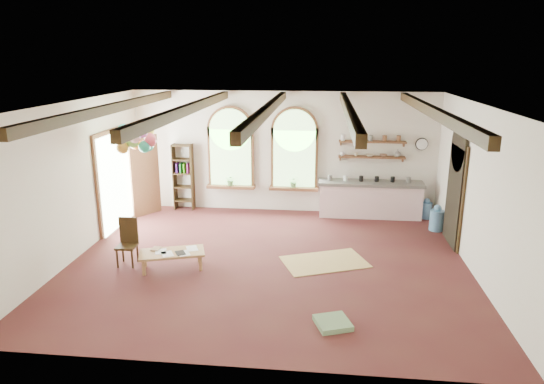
# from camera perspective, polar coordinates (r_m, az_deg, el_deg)

# --- Properties ---
(floor) EXTENTS (8.00, 8.00, 0.00)m
(floor) POSITION_cam_1_polar(r_m,az_deg,el_deg) (10.02, -0.45, -8.23)
(floor) COLOR #522521
(floor) RESTS_ON ground
(ceiling_beams) EXTENTS (6.20, 6.80, 0.18)m
(ceiling_beams) POSITION_cam_1_polar(r_m,az_deg,el_deg) (9.21, -0.50, 9.69)
(ceiling_beams) COLOR #362511
(ceiling_beams) RESTS_ON ceiling
(window_left) EXTENTS (1.30, 0.28, 2.20)m
(window_left) POSITION_cam_1_polar(r_m,az_deg,el_deg) (12.99, -4.88, 4.87)
(window_left) COLOR brown
(window_left) RESTS_ON floor
(window_right) EXTENTS (1.30, 0.28, 2.20)m
(window_right) POSITION_cam_1_polar(r_m,az_deg,el_deg) (12.78, 2.65, 4.73)
(window_right) COLOR brown
(window_right) RESTS_ON floor
(left_doorway) EXTENTS (0.10, 1.90, 2.50)m
(left_doorway) POSITION_cam_1_polar(r_m,az_deg,el_deg) (12.34, -17.99, 1.27)
(left_doorway) COLOR brown
(left_doorway) RESTS_ON floor
(right_doorway) EXTENTS (0.10, 1.30, 2.40)m
(right_doorway) POSITION_cam_1_polar(r_m,az_deg,el_deg) (11.38, 20.64, -0.43)
(right_doorway) COLOR black
(right_doorway) RESTS_ON floor
(kitchen_counter) EXTENTS (2.68, 0.62, 0.94)m
(kitchen_counter) POSITION_cam_1_polar(r_m,az_deg,el_deg) (12.87, 11.44, -0.80)
(kitchen_counter) COLOR silver
(kitchen_counter) RESTS_ON floor
(wall_shelf_lower) EXTENTS (1.70, 0.24, 0.04)m
(wall_shelf_lower) POSITION_cam_1_polar(r_m,az_deg,el_deg) (12.79, 11.63, 4.05)
(wall_shelf_lower) COLOR brown
(wall_shelf_lower) RESTS_ON wall_back
(wall_shelf_upper) EXTENTS (1.70, 0.24, 0.04)m
(wall_shelf_upper) POSITION_cam_1_polar(r_m,az_deg,el_deg) (12.71, 11.73, 5.81)
(wall_shelf_upper) COLOR brown
(wall_shelf_upper) RESTS_ON wall_back
(wall_clock) EXTENTS (0.32, 0.04, 0.32)m
(wall_clock) POSITION_cam_1_polar(r_m,az_deg,el_deg) (12.97, 17.22, 5.41)
(wall_clock) COLOR black
(wall_clock) RESTS_ON wall_back
(bookshelf) EXTENTS (0.53, 0.32, 1.80)m
(bookshelf) POSITION_cam_1_polar(r_m,az_deg,el_deg) (13.35, -10.38, 1.75)
(bookshelf) COLOR #362511
(bookshelf) RESTS_ON floor
(coffee_table) EXTENTS (1.37, 0.93, 0.36)m
(coffee_table) POSITION_cam_1_polar(r_m,az_deg,el_deg) (9.80, -11.69, -7.12)
(coffee_table) COLOR #A4764B
(coffee_table) RESTS_ON floor
(side_chair) EXTENTS (0.39, 0.39, 0.95)m
(side_chair) POSITION_cam_1_polar(r_m,az_deg,el_deg) (10.23, -16.63, -6.73)
(side_chair) COLOR #362511
(side_chair) RESTS_ON floor
(floor_mat) EXTENTS (1.92, 1.57, 0.02)m
(floor_mat) POSITION_cam_1_polar(r_m,az_deg,el_deg) (10.06, 6.22, -8.17)
(floor_mat) COLOR tan
(floor_mat) RESTS_ON floor
(floor_cushion) EXTENTS (0.65, 0.65, 0.09)m
(floor_cushion) POSITION_cam_1_polar(r_m,az_deg,el_deg) (7.90, 7.16, -15.03)
(floor_cushion) COLOR #68895E
(floor_cushion) RESTS_ON floor
(water_jug_a) EXTENTS (0.28, 0.28, 0.54)m
(water_jug_a) POSITION_cam_1_polar(r_m,az_deg,el_deg) (13.16, 17.68, -1.99)
(water_jug_a) COLOR #5285B1
(water_jug_a) RESTS_ON floor
(water_jug_b) EXTENTS (0.33, 0.33, 0.64)m
(water_jug_b) POSITION_cam_1_polar(r_m,az_deg,el_deg) (12.32, 18.81, -3.06)
(water_jug_b) COLOR #5285B1
(water_jug_b) RESTS_ON floor
(balloon_cluster) EXTENTS (0.87, 0.93, 1.16)m
(balloon_cluster) POSITION_cam_1_polar(r_m,az_deg,el_deg) (11.01, -15.52, 6.10)
(balloon_cluster) COLOR silver
(balloon_cluster) RESTS_ON floor
(table_book) EXTENTS (0.17, 0.24, 0.02)m
(table_book) POSITION_cam_1_polar(r_m,az_deg,el_deg) (10.01, -13.95, -6.47)
(table_book) COLOR olive
(table_book) RESTS_ON coffee_table
(tablet) EXTENTS (0.27, 0.30, 0.01)m
(tablet) POSITION_cam_1_polar(r_m,az_deg,el_deg) (9.69, -10.73, -7.06)
(tablet) COLOR black
(tablet) RESTS_ON coffee_table
(potted_plant_left) EXTENTS (0.27, 0.23, 0.30)m
(potted_plant_left) POSITION_cam_1_polar(r_m,az_deg,el_deg) (13.06, -4.89, 1.41)
(potted_plant_left) COLOR #598C4C
(potted_plant_left) RESTS_ON window_left
(potted_plant_right) EXTENTS (0.27, 0.23, 0.30)m
(potted_plant_right) POSITION_cam_1_polar(r_m,az_deg,el_deg) (12.85, 2.57, 1.21)
(potted_plant_right) COLOR #598C4C
(potted_plant_right) RESTS_ON window_right
(shelf_cup_a) EXTENTS (0.12, 0.10, 0.10)m
(shelf_cup_a) POSITION_cam_1_polar(r_m,az_deg,el_deg) (12.72, 8.28, 4.47)
(shelf_cup_a) COLOR white
(shelf_cup_a) RESTS_ON wall_shelf_lower
(shelf_cup_b) EXTENTS (0.10, 0.10, 0.09)m
(shelf_cup_b) POSITION_cam_1_polar(r_m,az_deg,el_deg) (12.74, 9.85, 4.41)
(shelf_cup_b) COLOR beige
(shelf_cup_b) RESTS_ON wall_shelf_lower
(shelf_bowl_a) EXTENTS (0.22, 0.22, 0.05)m
(shelf_bowl_a) POSITION_cam_1_polar(r_m,az_deg,el_deg) (12.77, 11.42, 4.26)
(shelf_bowl_a) COLOR beige
(shelf_bowl_a) RESTS_ON wall_shelf_lower
(shelf_bowl_b) EXTENTS (0.20, 0.20, 0.06)m
(shelf_bowl_b) POSITION_cam_1_polar(r_m,az_deg,el_deg) (12.81, 12.98, 4.22)
(shelf_bowl_b) COLOR #8C664C
(shelf_bowl_b) RESTS_ON wall_shelf_lower
(shelf_vase) EXTENTS (0.18, 0.18, 0.19)m
(shelf_vase) POSITION_cam_1_polar(r_m,az_deg,el_deg) (12.84, 14.56, 4.44)
(shelf_vase) COLOR slate
(shelf_vase) RESTS_ON wall_shelf_lower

